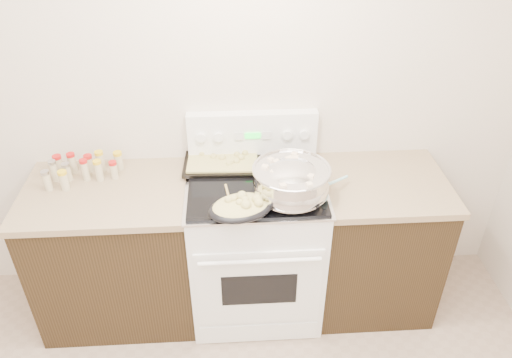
{
  "coord_description": "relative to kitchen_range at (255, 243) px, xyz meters",
  "views": [
    {
      "loc": [
        0.21,
        -0.85,
        2.52
      ],
      "look_at": [
        0.35,
        1.37,
        1.0
      ],
      "focal_mm": 35.0,
      "sensor_mm": 36.0,
      "label": 1
    }
  ],
  "objects": [
    {
      "name": "room_shell",
      "position": [
        -0.35,
        -1.42,
        1.21
      ],
      "size": [
        4.1,
        3.6,
        2.75
      ],
      "color": "beige",
      "rests_on": "ground"
    },
    {
      "name": "counter_left",
      "position": [
        -0.83,
        0.01,
        -0.03
      ],
      "size": [
        0.93,
        0.67,
        0.92
      ],
      "color": "black",
      "rests_on": "ground"
    },
    {
      "name": "counter_right",
      "position": [
        0.73,
        0.01,
        -0.03
      ],
      "size": [
        0.73,
        0.67,
        0.92
      ],
      "color": "black",
      "rests_on": "ground"
    },
    {
      "name": "kitchen_range",
      "position": [
        0.0,
        0.0,
        0.0
      ],
      "size": [
        0.78,
        0.73,
        1.22
      ],
      "color": "white",
      "rests_on": "ground"
    },
    {
      "name": "mixing_bowl",
      "position": [
        0.18,
        -0.15,
        0.55
      ],
      "size": [
        0.52,
        0.52,
        0.24
      ],
      "color": "silver",
      "rests_on": "kitchen_range"
    },
    {
      "name": "roasting_pan",
      "position": [
        -0.09,
        -0.28,
        0.5
      ],
      "size": [
        0.38,
        0.32,
        0.12
      ],
      "color": "black",
      "rests_on": "kitchen_range"
    },
    {
      "name": "baking_sheet",
      "position": [
        -0.18,
        0.21,
        0.47
      ],
      "size": [
        0.46,
        0.33,
        0.06
      ],
      "color": "black",
      "rests_on": "kitchen_range"
    },
    {
      "name": "wooden_spoon",
      "position": [
        -0.16,
        -0.23,
        0.46
      ],
      "size": [
        0.06,
        0.26,
        0.04
      ],
      "color": "tan",
      "rests_on": "kitchen_range"
    },
    {
      "name": "blue_ladle",
      "position": [
        0.34,
        -0.18,
        0.49
      ],
      "size": [
        0.23,
        0.22,
        0.11
      ],
      "color": "#99DBE5",
      "rests_on": "kitchen_range"
    },
    {
      "name": "spice_jars",
      "position": [
        -0.98,
        0.14,
        0.49
      ],
      "size": [
        0.4,
        0.24,
        0.13
      ],
      "color": "#BFB28C",
      "rests_on": "counter_left"
    }
  ]
}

